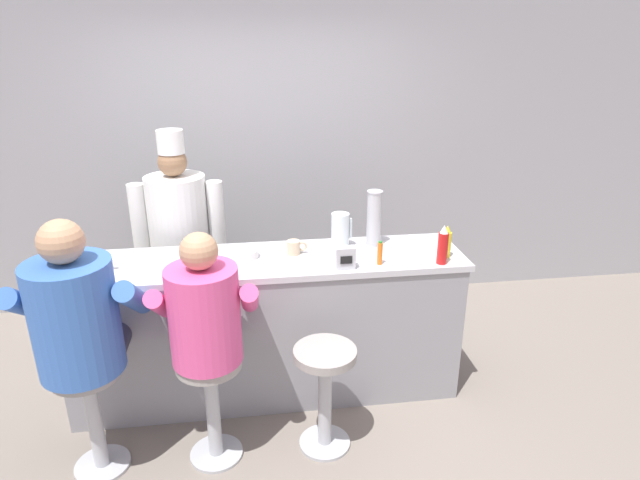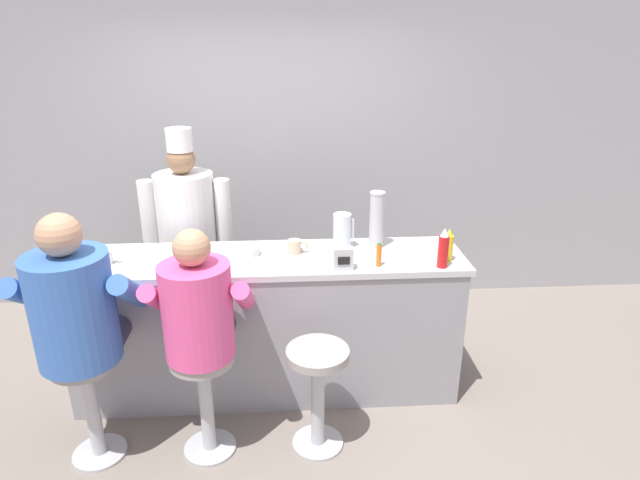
{
  "view_description": "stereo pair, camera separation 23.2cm",
  "coord_description": "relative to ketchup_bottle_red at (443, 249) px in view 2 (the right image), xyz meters",
  "views": [
    {
      "loc": [
        -0.09,
        -2.86,
        2.34
      ],
      "look_at": [
        0.35,
        0.27,
        1.11
      ],
      "focal_mm": 30.0,
      "sensor_mm": 36.0,
      "label": 1
    },
    {
      "loc": [
        0.14,
        -2.88,
        2.34
      ],
      "look_at": [
        0.35,
        0.27,
        1.11
      ],
      "focal_mm": 30.0,
      "sensor_mm": 36.0,
      "label": 2
    }
  ],
  "objects": [
    {
      "name": "diner_seated_pink",
      "position": [
        -1.44,
        -0.34,
        -0.23
      ],
      "size": [
        0.58,
        0.57,
        1.41
      ],
      "color": "#B2B5BA",
      "rests_on": "ground_plane"
    },
    {
      "name": "hot_sauce_bottle_orange",
      "position": [
        -0.39,
        0.04,
        -0.04
      ],
      "size": [
        0.03,
        0.03,
        0.15
      ],
      "color": "orange",
      "rests_on": "diner_counter"
    },
    {
      "name": "diner_seated_blue",
      "position": [
        -2.09,
        -0.33,
        -0.18
      ],
      "size": [
        0.66,
        0.65,
        1.51
      ],
      "color": "#B2B5BA",
      "rests_on": "ground_plane"
    },
    {
      "name": "coffee_mug_white",
      "position": [
        -2.08,
        0.19,
        -0.07
      ],
      "size": [
        0.14,
        0.09,
        0.09
      ],
      "color": "white",
      "rests_on": "diner_counter"
    },
    {
      "name": "mustard_bottle_yellow",
      "position": [
        0.06,
        0.1,
        -0.02
      ],
      "size": [
        0.06,
        0.06,
        0.21
      ],
      "color": "yellow",
      "rests_on": "diner_counter"
    },
    {
      "name": "diner_counter",
      "position": [
        -1.09,
        0.23,
        -0.61
      ],
      "size": [
        2.57,
        0.6,
        0.99
      ],
      "color": "gray",
      "rests_on": "ground_plane"
    },
    {
      "name": "ketchup_bottle_red",
      "position": [
        0.0,
        0.0,
        0.0
      ],
      "size": [
        0.06,
        0.06,
        0.25
      ],
      "color": "red",
      "rests_on": "diner_counter"
    },
    {
      "name": "water_pitcher_clear",
      "position": [
        -0.58,
        0.36,
        -0.0
      ],
      "size": [
        0.14,
        0.12,
        0.24
      ],
      "color": "silver",
      "rests_on": "diner_counter"
    },
    {
      "name": "wall_back",
      "position": [
        -1.09,
        1.67,
        0.24
      ],
      "size": [
        10.0,
        0.06,
        2.7
      ],
      "color": "#99999E",
      "rests_on": "ground_plane"
    },
    {
      "name": "cup_stack_steel",
      "position": [
        -0.35,
        0.36,
        0.07
      ],
      "size": [
        0.1,
        0.1,
        0.38
      ],
      "color": "#B7BABF",
      "rests_on": "diner_counter"
    },
    {
      "name": "coffee_mug_tan",
      "position": [
        -0.9,
        0.28,
        -0.07
      ],
      "size": [
        0.13,
        0.09,
        0.09
      ],
      "color": "beige",
      "rests_on": "diner_counter"
    },
    {
      "name": "cereal_bowl",
      "position": [
        -1.21,
        0.27,
        -0.09
      ],
      "size": [
        0.17,
        0.17,
        0.05
      ],
      "color": "white",
      "rests_on": "diner_counter"
    },
    {
      "name": "breakfast_plate",
      "position": [
        -1.48,
        0.08,
        -0.1
      ],
      "size": [
        0.25,
        0.25,
        0.05
      ],
      "color": "white",
      "rests_on": "diner_counter"
    },
    {
      "name": "ground_plane",
      "position": [
        -1.09,
        -0.07,
        -1.11
      ],
      "size": [
        20.0,
        20.0,
        0.0
      ],
      "primitive_type": "plane",
      "color": "slate"
    },
    {
      "name": "napkin_dispenser_chrome",
      "position": [
        -0.61,
        0.01,
        -0.05
      ],
      "size": [
        0.12,
        0.07,
        0.14
      ],
      "color": "silver",
      "rests_on": "diner_counter"
    },
    {
      "name": "cook_in_whites_near",
      "position": [
        -1.7,
        0.88,
        -0.17
      ],
      "size": [
        0.67,
        0.43,
        1.72
      ],
      "color": "#232328",
      "rests_on": "ground_plane"
    },
    {
      "name": "empty_stool_round",
      "position": [
        -0.79,
        -0.37,
        -0.66
      ],
      "size": [
        0.36,
        0.36,
        0.67
      ],
      "color": "#B2B5BA",
      "rests_on": "ground_plane"
    }
  ]
}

